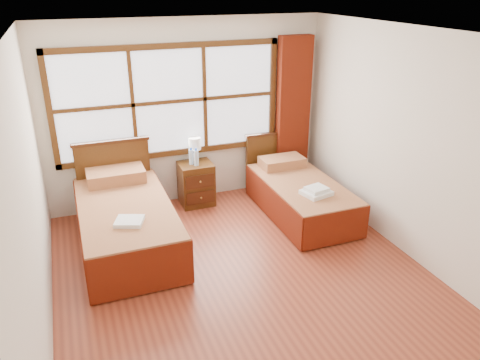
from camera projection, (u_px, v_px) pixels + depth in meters
name	position (u px, v px, depth m)	size (l,w,h in m)	color
floor	(245.00, 277.00, 5.18)	(4.50, 4.50, 0.00)	brown
ceiling	(246.00, 33.00, 4.15)	(4.50, 4.50, 0.00)	white
wall_back	(187.00, 113.00, 6.60)	(4.00, 4.00, 0.00)	silver
wall_left	(29.00, 200.00, 4.02)	(4.50, 4.50, 0.00)	silver
wall_right	(408.00, 146.00, 5.32)	(4.50, 4.50, 0.00)	silver
window	(169.00, 102.00, 6.41)	(3.16, 0.06, 1.56)	white
curtain	(293.00, 114.00, 7.05)	(0.50, 0.16, 2.30)	#601809
bed_left	(126.00, 221.00, 5.72)	(1.09, 2.12, 1.06)	#3A1B0C
bed_right	(299.00, 195.00, 6.52)	(0.94, 1.96, 0.91)	#3A1B0C
nightstand	(196.00, 184.00, 6.78)	(0.47, 0.46, 0.63)	#492910
towels_left	(129.00, 221.00, 5.14)	(0.37, 0.35, 0.05)	white
towels_right	(316.00, 191.00, 6.01)	(0.40, 0.37, 0.10)	white
lamp	(195.00, 144.00, 6.69)	(0.18, 0.18, 0.34)	#B98C3B
bottle_near	(191.00, 157.00, 6.60)	(0.06, 0.06, 0.24)	silver
bottle_far	(196.00, 158.00, 6.55)	(0.07, 0.07, 0.25)	silver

